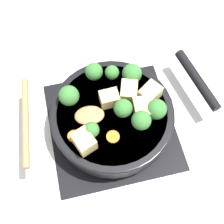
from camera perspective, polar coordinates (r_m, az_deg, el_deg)
The scene contains 19 objects.
ground_plane at distance 0.80m, azimuth -0.00°, elevation -2.63°, with size 2.40×2.40×0.00m, color silver.
front_burner_grate at distance 0.79m, azimuth -0.00°, elevation -2.28°, with size 0.31×0.31×0.03m.
skillet_pan at distance 0.74m, azimuth 0.20°, elevation -0.76°, with size 0.29×0.40×0.06m.
wooden_spoon at distance 0.72m, azimuth -10.54°, elevation -1.02°, with size 0.22×0.20×0.02m.
tofu_cube_center_large at distance 0.71m, azimuth 5.55°, elevation 0.53°, with size 0.05×0.04×0.04m, color #DBB770.
tofu_cube_near_handle at distance 0.73m, azimuth 6.97°, elevation 3.35°, with size 0.05×0.04×0.04m, color #DBB770.
tofu_cube_east_chunk at distance 0.67m, azimuth -5.15°, elevation -5.38°, with size 0.05×0.04×0.04m, color #DBB770.
tofu_cube_west_chunk at distance 0.73m, azimuth 3.10°, elevation 3.71°, with size 0.05×0.04×0.04m, color #DBB770.
tofu_cube_back_piece at distance 0.72m, azimuth -0.17°, elevation 2.55°, with size 0.04×0.03×0.03m, color #DBB770.
broccoli_floret_near_spoon at distance 0.75m, azimuth -3.33°, elevation 7.37°, with size 0.04×0.04×0.05m.
broccoli_floret_center_top at distance 0.74m, azimuth 3.66°, elevation 7.02°, with size 0.05×0.05×0.05m.
broccoli_floret_east_rim at distance 0.75m, azimuth -0.01°, elevation 7.21°, with size 0.03×0.03×0.04m.
broccoli_floret_west_rim at distance 0.70m, azimuth 2.04°, elevation 0.67°, with size 0.04×0.04×0.05m.
broccoli_floret_north_edge at distance 0.68m, azimuth 5.38°, elevation -1.55°, with size 0.04×0.04×0.05m.
broccoli_floret_south_cluster at distance 0.68m, azimuth -3.81°, elevation -3.31°, with size 0.04×0.04×0.04m.
broccoli_floret_mid_floret at distance 0.70m, azimuth 8.15°, elevation 0.50°, with size 0.05×0.05×0.05m.
broccoli_floret_small_inner at distance 0.71m, azimuth -7.88°, elevation 2.97°, with size 0.05×0.05×0.05m.
carrot_slice_orange_thin at distance 0.69m, azimuth 0.17°, elevation -4.56°, with size 0.03×0.03×0.01m, color orange.
carrot_slice_near_center at distance 0.70m, azimuth -6.97°, elevation -4.41°, with size 0.03×0.03×0.01m, color orange.
Camera 1 is at (0.31, -0.07, 0.73)m, focal length 50.00 mm.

